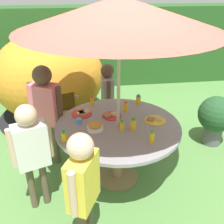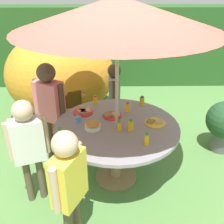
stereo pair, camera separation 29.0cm
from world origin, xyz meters
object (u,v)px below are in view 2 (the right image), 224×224
Objects in this scene: dome_tent at (61,75)px; plate_near_left at (155,122)px; juice_bottle_mid_left at (119,126)px; juice_bottle_back_edge at (128,107)px; garden_table at (116,135)px; plate_far_left at (112,115)px; snack_bowl at (93,125)px; juice_bottle_near_right at (147,139)px; child_in_yellow_shirt at (68,178)px; juice_bottle_center_front at (142,101)px; plate_front_edge at (83,112)px; juice_bottle_far_right at (60,133)px; cup_near at (78,119)px; juice_bottle_center_back at (95,100)px; wooden_chair at (61,100)px; child_in_grey_shirt at (114,91)px; child_in_white_shirt at (28,140)px; patio_umbrella at (118,13)px; child_in_pink_shirt at (49,101)px; juice_bottle_mid_right at (131,125)px.

plate_near_left is (1.30, -1.70, 0.04)m from dome_tent.
juice_bottle_back_edge reaches higher than juice_bottle_mid_left.
garden_table is 0.25m from plate_far_left.
juice_bottle_near_right is (0.53, -0.31, 0.02)m from snack_bowl.
juice_bottle_near_right is (0.68, 0.48, 0.04)m from child_in_yellow_shirt.
dome_tent is at bearing 35.73° from child_in_yellow_shirt.
juice_bottle_center_front is at bearing 37.69° from plate_far_left.
plate_far_left is at bearing -15.25° from plate_front_edge.
cup_near is (0.15, 0.33, -0.02)m from juice_bottle_far_right.
juice_bottle_near_right is 1.04m from juice_bottle_center_back.
plate_front_edge is at bearing 135.26° from juice_bottle_mid_left.
juice_bottle_center_back reaches higher than juice_bottle_far_right.
juice_bottle_mid_left is (0.41, -0.40, 0.04)m from plate_front_edge.
child_in_grey_shirt is (0.80, -0.09, 0.17)m from wooden_chair.
dome_tent is 1.83× the size of child_in_white_shirt.
plate_front_edge is at bearing -120.02° from juice_bottle_center_back.
patio_umbrella reaches higher than juice_bottle_center_back.
juice_bottle_far_right is 0.61m from juice_bottle_mid_left.
snack_bowl is at bearing -135.93° from juice_bottle_back_edge.
child_in_pink_shirt reaches higher than juice_bottle_mid_left.
juice_bottle_near_right reaches higher than cup_near.
garden_table is 1.01m from child_in_grey_shirt.
garden_table is at bearing -64.79° from juice_bottle_center_back.
snack_bowl is at bearing -13.34° from child_in_grey_shirt.
snack_bowl is (-0.25, -1.07, 0.06)m from child_in_grey_shirt.
juice_bottle_mid_right reaches higher than juice_bottle_back_edge.
cup_near is at bearing 21.75° from child_in_white_shirt.
child_in_grey_shirt is 1.01m from cup_near.
child_in_yellow_shirt reaches higher than child_in_grey_shirt.
child_in_white_shirt is at bearing -165.28° from plate_near_left.
dome_tent reaches higher than juice_bottle_mid_right.
juice_bottle_center_front is (0.34, -0.51, 0.08)m from child_in_grey_shirt.
juice_bottle_mid_left is 0.12m from juice_bottle_mid_right.
dome_tent reaches higher than plate_near_left.
snack_bowl is 0.74× the size of plate_near_left.
juice_bottle_far_right reaches higher than plate_near_left.
plate_near_left is 0.48m from juice_bottle_center_front.
child_in_white_shirt is at bearing 65.67° from child_in_yellow_shirt.
child_in_grey_shirt is at bearing 62.57° from juice_bottle_center_back.
child_in_pink_shirt is at bearing 162.38° from plate_front_edge.
child_in_yellow_shirt is 6.95× the size of snack_bowl.
wooden_chair is 8.61× the size of juice_bottle_mid_left.
child_in_pink_shirt is at bearing 151.94° from garden_table.
juice_bottle_back_edge is (0.12, 0.43, 0.01)m from juice_bottle_mid_left.
plate_far_left is at bearing -142.31° from juice_bottle_center_front.
juice_bottle_mid_left reaches higher than garden_table.
child_in_pink_shirt reaches higher than juice_bottle_back_edge.
cup_near is (-0.01, 0.95, 0.01)m from child_in_yellow_shirt.
child_in_yellow_shirt is at bearing -118.72° from juice_bottle_center_front.
dome_tent is 19.15× the size of juice_bottle_mid_left.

